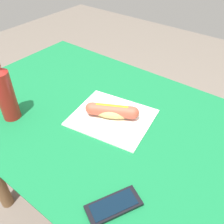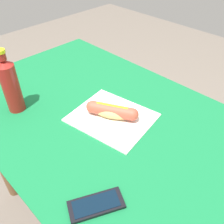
% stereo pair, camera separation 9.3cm
% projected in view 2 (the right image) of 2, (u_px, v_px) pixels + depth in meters
% --- Properties ---
extents(ground_plane, '(6.00, 6.00, 0.00)m').
position_uv_depth(ground_plane, '(103.00, 214.00, 1.47)').
color(ground_plane, '#6B6056').
rests_on(ground_plane, ground).
extents(dining_table, '(1.24, 0.81, 0.78)m').
position_uv_depth(dining_table, '(100.00, 138.00, 1.06)').
color(dining_table, brown).
rests_on(dining_table, ground).
extents(paper_wrapper, '(0.33, 0.29, 0.01)m').
position_uv_depth(paper_wrapper, '(112.00, 117.00, 0.95)').
color(paper_wrapper, white).
rests_on(paper_wrapper, dining_table).
extents(hot_dog, '(0.19, 0.12, 0.06)m').
position_uv_depth(hot_dog, '(112.00, 111.00, 0.93)').
color(hot_dog, '#DBB26B').
rests_on(hot_dog, paper_wrapper).
extents(cell_phone, '(0.12, 0.16, 0.01)m').
position_uv_depth(cell_phone, '(96.00, 205.00, 0.66)').
color(cell_phone, black).
rests_on(cell_phone, dining_table).
extents(soda_bottle, '(0.07, 0.07, 0.25)m').
position_uv_depth(soda_bottle, '(10.00, 85.00, 0.92)').
color(soda_bottle, maroon).
rests_on(soda_bottle, dining_table).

